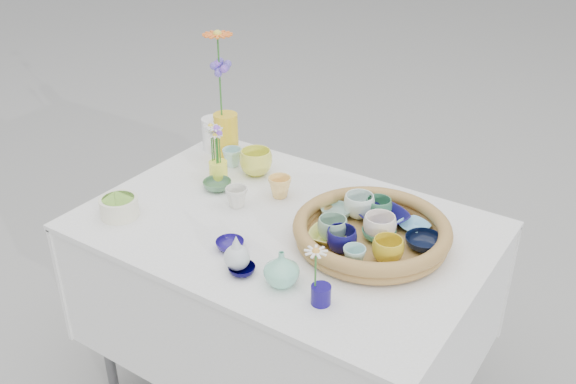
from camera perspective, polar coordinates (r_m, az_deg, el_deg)
The scene contains 32 objects.
wicker_tray at distance 1.93m, azimuth 7.44°, elevation -3.59°, with size 0.47×0.47×0.08m, color olive, non-canonical shape.
tray_ceramic_0 at distance 2.02m, azimuth 8.44°, elevation -2.26°, with size 0.15×0.15×0.04m, color #120F4F.
tray_ceramic_1 at distance 1.92m, azimuth 11.99°, elevation -4.41°, with size 0.11×0.11×0.04m, color black.
tray_ceramic_2 at distance 1.83m, azimuth 8.86°, elevation -5.13°, with size 0.09×0.09×0.07m, color gold.
tray_ceramic_3 at distance 1.94m, azimuth 8.06°, elevation -3.71°, with size 0.10×0.10×0.03m, color #3FA17A.
tray_ceramic_4 at distance 1.91m, azimuth 3.97°, elevation -3.30°, with size 0.09×0.09×0.07m, color #87B293.
tray_ceramic_5 at distance 2.03m, azimuth 4.30°, elevation -1.80°, with size 0.10×0.10×0.03m, color #90B8AC.
tray_ceramic_6 at distance 2.03m, azimuth 6.33°, elevation -1.22°, with size 0.10×0.10×0.08m, color white.
tray_ceramic_7 at distance 1.92m, azimuth 8.14°, elevation -3.14°, with size 0.10×0.10×0.08m, color white.
tray_ceramic_8 at distance 2.00m, azimuth 11.12°, elevation -3.03°, with size 0.09×0.09×0.02m, color #79CAEF.
tray_ceramic_9 at distance 1.86m, azimuth 4.77°, elevation -4.28°, with size 0.09×0.09×0.07m, color #0F0D4F.
tray_ceramic_10 at distance 1.92m, azimuth 3.58°, elevation -3.91°, with size 0.11×0.11×0.03m, color #E0E062.
tray_ceramic_11 at distance 1.80m, azimuth 5.91°, elevation -5.77°, with size 0.06×0.06×0.06m, color #96C9C3.
tray_ceramic_12 at distance 2.03m, azimuth 8.05°, elevation -1.44°, with size 0.08×0.08×0.07m, color #377451.
loose_ceramic_0 at distance 2.32m, azimuth -2.87°, elevation 2.65°, with size 0.12×0.12×0.09m, color #E3E64E.
loose_ceramic_1 at distance 2.17m, azimuth -0.74°, elevation 0.44°, with size 0.08×0.08×0.07m, color #FFCD6A.
loose_ceramic_2 at distance 2.24m, azimuth -6.31°, elevation 0.62°, with size 0.10×0.10×0.03m, color #4D7D55.
loose_ceramic_3 at distance 2.12m, azimuth -4.59°, elevation -0.45°, with size 0.07×0.07×0.07m, color silver.
loose_ceramic_4 at distance 1.91m, azimuth -5.18°, elevation -4.69°, with size 0.08×0.08×0.03m, color navy.
loose_ceramic_5 at distance 2.39m, azimuth -4.97°, elevation 3.09°, with size 0.07×0.07×0.07m, color #AEE1DD.
loose_ceramic_6 at distance 1.81m, azimuth -4.13°, elevation -6.91°, with size 0.08×0.08×0.02m, color black.
fluted_bowl at distance 2.13m, azimuth -14.77°, elevation -1.30°, with size 0.12×0.12×0.06m, color #EEEBCA, non-canonical shape.
bud_vase_paleblue at distance 1.80m, azimuth -4.59°, elevation -5.31°, with size 0.07×0.07×0.11m, color silver, non-canonical shape.
bud_vase_seafoam at distance 1.74m, azimuth -0.58°, elevation -6.79°, with size 0.10×0.10×0.10m, color #83D5B4.
bud_vase_cobalt at distance 1.69m, azimuth 2.94°, elevation -9.10°, with size 0.05×0.05×0.05m, color #140B62.
single_daisy at distance 1.65m, azimuth 2.46°, elevation -6.86°, with size 0.07×0.07×0.13m, color white, non-canonical shape.
tall_vase_yellow at distance 2.44m, azimuth -5.51°, elevation 5.03°, with size 0.09×0.09×0.17m, color yellow.
gerbera at distance 2.35m, azimuth -6.10°, elevation 10.22°, with size 0.12×0.12×0.32m, color orange, non-canonical shape.
hydrangea at distance 2.38m, azimuth -6.01°, elevation 8.86°, with size 0.07×0.07×0.25m, color #6552C3, non-canonical shape.
white_pitcher at distance 2.51m, azimuth -6.53°, elevation 5.14°, with size 0.14×0.10×0.13m, color white, non-canonical shape.
daisy_cup at distance 2.29m, azimuth -6.21°, elevation 1.89°, with size 0.07×0.07×0.07m, color #FDFF48.
daisy_posy at distance 2.25m, azimuth -6.37°, elevation 4.59°, with size 0.08×0.08×0.16m, color white, non-canonical shape.
Camera 1 is at (0.97, -1.43, 1.83)m, focal length 40.00 mm.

